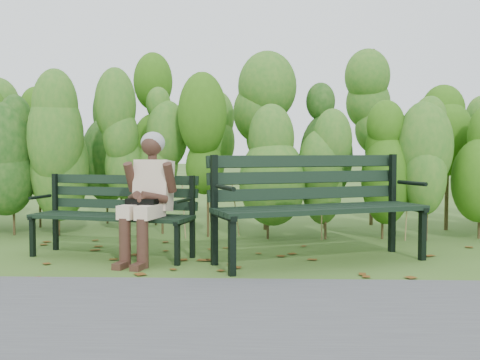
{
  "coord_description": "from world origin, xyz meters",
  "views": [
    {
      "loc": [
        0.22,
        -5.43,
        1.05
      ],
      "look_at": [
        0.0,
        0.35,
        0.75
      ],
      "focal_mm": 42.0,
      "sensor_mm": 36.0,
      "label": 1
    }
  ],
  "objects": [
    {
      "name": "bench_left",
      "position": [
        -1.23,
        0.1,
        0.48
      ],
      "size": [
        1.7,
        0.9,
        0.81
      ],
      "color": "black",
      "rests_on": "ground"
    },
    {
      "name": "seated_woman",
      "position": [
        -0.86,
        -0.17,
        0.69
      ],
      "size": [
        0.53,
        0.78,
        1.24
      ],
      "color": "beige",
      "rests_on": "ground"
    },
    {
      "name": "ground",
      "position": [
        0.0,
        0.0,
        0.0
      ],
      "size": [
        80.0,
        80.0,
        0.0
      ],
      "primitive_type": "plane",
      "color": "#3B5A1D"
    },
    {
      "name": "hedge_band",
      "position": [
        0.0,
        1.86,
        1.26
      ],
      "size": [
        11.04,
        1.67,
        2.42
      ],
      "color": "#47381E",
      "rests_on": "ground"
    },
    {
      "name": "bench_right",
      "position": [
        0.74,
        -0.08,
        0.6
      ],
      "size": [
        2.13,
        1.39,
        1.02
      ],
      "color": "black",
      "rests_on": "ground"
    },
    {
      "name": "leaf_litter",
      "position": [
        -0.38,
        -0.11,
        0.0
      ],
      "size": [
        5.86,
        2.24,
        0.01
      ],
      "color": "brown",
      "rests_on": "ground"
    },
    {
      "name": "footpath",
      "position": [
        0.0,
        -2.2,
        0.01
      ],
      "size": [
        60.0,
        2.5,
        0.01
      ],
      "primitive_type": "cube",
      "color": "#474749",
      "rests_on": "ground"
    }
  ]
}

